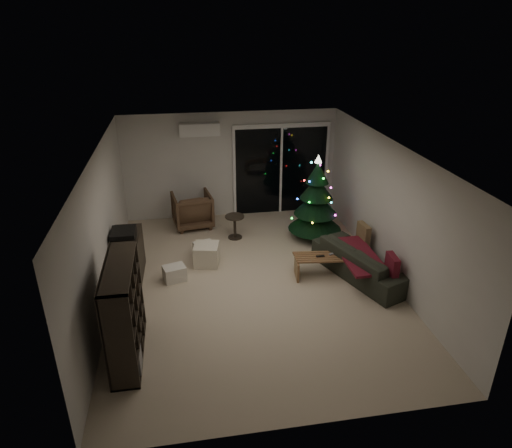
{
  "coord_description": "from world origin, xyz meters",
  "views": [
    {
      "loc": [
        -1.14,
        -7.04,
        4.47
      ],
      "look_at": [
        0.1,
        0.3,
        1.05
      ],
      "focal_mm": 32.0,
      "sensor_mm": 36.0,
      "label": 1
    }
  ],
  "objects_px": {
    "armchair": "(192,210)",
    "coffee_table": "(327,265)",
    "bookshelf": "(111,313)",
    "sofa": "(363,261)",
    "media_cabinet": "(127,260)",
    "christmas_tree": "(316,198)"
  },
  "relations": [
    {
      "from": "armchair",
      "to": "coffee_table",
      "type": "height_order",
      "value": "armchair"
    },
    {
      "from": "bookshelf",
      "to": "armchair",
      "type": "distance_m",
      "value": 4.5
    },
    {
      "from": "bookshelf",
      "to": "coffee_table",
      "type": "bearing_deg",
      "value": 2.09
    },
    {
      "from": "bookshelf",
      "to": "sofa",
      "type": "xyz_separation_m",
      "value": [
        4.3,
        1.52,
        -0.43
      ]
    },
    {
      "from": "media_cabinet",
      "to": "christmas_tree",
      "type": "distance_m",
      "value": 4.08
    },
    {
      "from": "bookshelf",
      "to": "sofa",
      "type": "height_order",
      "value": "bookshelf"
    },
    {
      "from": "armchair",
      "to": "sofa",
      "type": "distance_m",
      "value": 4.11
    },
    {
      "from": "bookshelf",
      "to": "media_cabinet",
      "type": "relative_size",
      "value": 1.1
    },
    {
      "from": "armchair",
      "to": "christmas_tree",
      "type": "height_order",
      "value": "christmas_tree"
    },
    {
      "from": "coffee_table",
      "to": "christmas_tree",
      "type": "height_order",
      "value": "christmas_tree"
    },
    {
      "from": "coffee_table",
      "to": "christmas_tree",
      "type": "bearing_deg",
      "value": 88.92
    },
    {
      "from": "armchair",
      "to": "coffee_table",
      "type": "distance_m",
      "value": 3.57
    },
    {
      "from": "coffee_table",
      "to": "christmas_tree",
      "type": "xyz_separation_m",
      "value": [
        0.21,
        1.58,
        0.74
      ]
    },
    {
      "from": "armchair",
      "to": "media_cabinet",
      "type": "bearing_deg",
      "value": 51.71
    },
    {
      "from": "sofa",
      "to": "coffee_table",
      "type": "bearing_deg",
      "value": 55.43
    },
    {
      "from": "bookshelf",
      "to": "christmas_tree",
      "type": "bearing_deg",
      "value": 17.54
    },
    {
      "from": "media_cabinet",
      "to": "coffee_table",
      "type": "distance_m",
      "value": 3.7
    },
    {
      "from": "media_cabinet",
      "to": "christmas_tree",
      "type": "bearing_deg",
      "value": 18.07
    },
    {
      "from": "sofa",
      "to": "media_cabinet",
      "type": "bearing_deg",
      "value": 61.46
    },
    {
      "from": "sofa",
      "to": "christmas_tree",
      "type": "bearing_deg",
      "value": -7.31
    },
    {
      "from": "bookshelf",
      "to": "armchair",
      "type": "bearing_deg",
      "value": 51.13
    },
    {
      "from": "armchair",
      "to": "sofa",
      "type": "bearing_deg",
      "value": 129.09
    }
  ]
}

